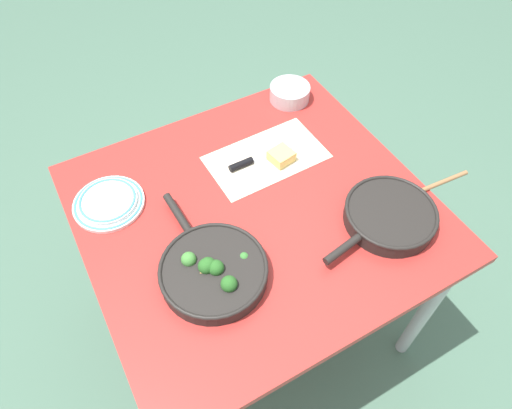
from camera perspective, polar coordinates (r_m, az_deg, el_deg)
ground_plane at (r=2.08m, az=0.00°, el=-13.48°), size 14.00×14.00×0.00m
dining_table_red at (r=1.49m, az=0.00°, el=-2.58°), size 1.05×0.98×0.77m
skillet_broccoli at (r=1.27m, az=-5.36°, el=-8.15°), size 0.30×0.46×0.07m
skillet_eggs at (r=1.42m, az=16.33°, el=-1.32°), size 0.41×0.28×0.05m
wooden_spoon at (r=1.53m, az=19.19°, el=1.32°), size 0.34×0.05×0.02m
parchment_sheet at (r=1.56m, az=1.30°, el=5.95°), size 0.40×0.24×0.00m
grater_knife at (r=1.54m, az=-0.27°, el=5.62°), size 0.26×0.03×0.02m
cheese_block at (r=1.54m, az=3.18°, el=6.06°), size 0.08×0.08×0.04m
dinner_plate_stack at (r=1.49m, az=-17.97°, el=0.30°), size 0.22×0.22×0.03m
prep_bowl_steel at (r=1.77m, az=4.24°, el=13.73°), size 0.15×0.15×0.06m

